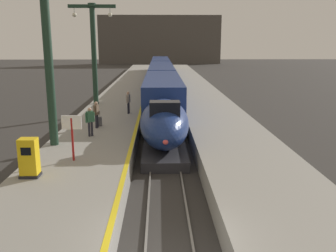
# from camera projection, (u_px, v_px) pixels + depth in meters

# --- Properties ---
(platform_left) EXTENTS (4.80, 110.00, 1.05)m
(platform_left) POSITION_uv_depth(u_px,v_px,m) (119.00, 106.00, 34.48)
(platform_left) COLOR gray
(platform_left) RESTS_ON ground
(platform_right) EXTENTS (4.80, 110.00, 1.05)m
(platform_right) POSITION_uv_depth(u_px,v_px,m) (205.00, 106.00, 34.67)
(platform_right) COLOR gray
(platform_right) RESTS_ON ground
(platform_left_safety_stripe) EXTENTS (0.20, 107.80, 0.01)m
(platform_left_safety_stripe) POSITION_uv_depth(u_px,v_px,m) (143.00, 100.00, 34.41)
(platform_left_safety_stripe) COLOR yellow
(platform_left_safety_stripe) RESTS_ON platform_left
(rail_main_left) EXTENTS (0.08, 110.00, 0.12)m
(rail_main_left) POSITION_uv_depth(u_px,v_px,m) (155.00, 106.00, 37.34)
(rail_main_left) COLOR slate
(rail_main_left) RESTS_ON ground
(rail_main_right) EXTENTS (0.08, 110.00, 0.12)m
(rail_main_right) POSITION_uv_depth(u_px,v_px,m) (169.00, 106.00, 37.38)
(rail_main_right) COLOR slate
(rail_main_right) RESTS_ON ground
(highspeed_train_main) EXTENTS (2.92, 57.23, 3.60)m
(highspeed_train_main) POSITION_uv_depth(u_px,v_px,m) (161.00, 79.00, 44.86)
(highspeed_train_main) COLOR navy
(highspeed_train_main) RESTS_ON ground
(station_column_mid) EXTENTS (4.00, 0.68, 9.20)m
(station_column_mid) POSITION_uv_depth(u_px,v_px,m) (47.00, 38.00, 18.40)
(station_column_mid) COLOR #1E3828
(station_column_mid) RESTS_ON platform_left
(station_column_far) EXTENTS (4.00, 0.68, 8.52)m
(station_column_far) POSITION_uv_depth(u_px,v_px,m) (94.00, 44.00, 31.56)
(station_column_far) COLOR #1E3828
(station_column_far) RESTS_ON platform_left
(passenger_near_edge) EXTENTS (0.32, 0.55, 1.69)m
(passenger_near_edge) POSITION_uv_depth(u_px,v_px,m) (96.00, 113.00, 23.25)
(passenger_near_edge) COLOR #23232D
(passenger_near_edge) RESTS_ON platform_left
(passenger_mid_platform) EXTENTS (0.31, 0.56, 1.69)m
(passenger_mid_platform) POSITION_uv_depth(u_px,v_px,m) (128.00, 101.00, 27.95)
(passenger_mid_platform) COLOR #23232D
(passenger_mid_platform) RESTS_ON platform_left
(passenger_far_waiting) EXTENTS (0.49, 0.40, 1.69)m
(passenger_far_waiting) POSITION_uv_depth(u_px,v_px,m) (90.00, 120.00, 21.16)
(passenger_far_waiting) COLOR #23232D
(passenger_far_waiting) RESTS_ON platform_left
(rolling_suitcase) EXTENTS (0.40, 0.22, 0.98)m
(rolling_suitcase) POSITION_uv_depth(u_px,v_px,m) (99.00, 121.00, 23.92)
(rolling_suitcase) COLOR #4C4C51
(rolling_suitcase) RESTS_ON platform_left
(ticket_machine_yellow) EXTENTS (0.76, 0.62, 1.60)m
(ticket_machine_yellow) POSITION_uv_depth(u_px,v_px,m) (29.00, 159.00, 14.81)
(ticket_machine_yellow) COLOR yellow
(ticket_machine_yellow) RESTS_ON platform_left
(departure_info_board) EXTENTS (0.90, 0.10, 2.12)m
(departure_info_board) POSITION_uv_depth(u_px,v_px,m) (72.00, 129.00, 16.68)
(departure_info_board) COLOR maroon
(departure_info_board) RESTS_ON platform_left
(terminus_back_wall) EXTENTS (36.00, 2.00, 14.00)m
(terminus_back_wall) POSITION_uv_depth(u_px,v_px,m) (160.00, 40.00, 108.40)
(terminus_back_wall) COLOR #4C4742
(terminus_back_wall) RESTS_ON ground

